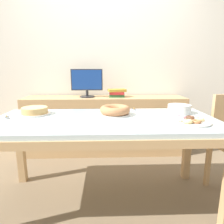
{
  "coord_description": "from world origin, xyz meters",
  "views": [
    {
      "loc": [
        -0.0,
        -1.61,
        1.17
      ],
      "look_at": [
        0.06,
        -0.02,
        0.83
      ],
      "focal_mm": 32.0,
      "sensor_mm": 36.0,
      "label": 1
    }
  ],
  "objects_px": {
    "cake_chocolate_round": "(35,111)",
    "tealight_near_cakes": "(134,110)",
    "computer_monitor": "(87,83)",
    "book_stack": "(117,93)",
    "pastry_platter": "(189,121)",
    "tealight_near_front": "(23,110)",
    "cake_golden_bundt": "(115,110)",
    "plate_stack": "(179,109)",
    "tealight_centre": "(7,118)"
  },
  "relations": [
    {
      "from": "cake_golden_bundt",
      "to": "book_stack",
      "type": "bearing_deg",
      "value": 85.52
    },
    {
      "from": "tealight_near_cakes",
      "to": "computer_monitor",
      "type": "bearing_deg",
      "value": 123.27
    },
    {
      "from": "computer_monitor",
      "to": "cake_golden_bundt",
      "type": "height_order",
      "value": "computer_monitor"
    },
    {
      "from": "tealight_near_cakes",
      "to": "pastry_platter",
      "type": "bearing_deg",
      "value": -52.58
    },
    {
      "from": "tealight_near_cakes",
      "to": "tealight_near_front",
      "type": "bearing_deg",
      "value": 178.68
    },
    {
      "from": "computer_monitor",
      "to": "cake_chocolate_round",
      "type": "height_order",
      "value": "computer_monitor"
    },
    {
      "from": "cake_chocolate_round",
      "to": "tealight_near_front",
      "type": "relative_size",
      "value": 6.87
    },
    {
      "from": "plate_stack",
      "to": "tealight_near_front",
      "type": "relative_size",
      "value": 5.25
    },
    {
      "from": "cake_chocolate_round",
      "to": "plate_stack",
      "type": "distance_m",
      "value": 1.33
    },
    {
      "from": "computer_monitor",
      "to": "tealight_near_cakes",
      "type": "xyz_separation_m",
      "value": [
        0.53,
        -0.8,
        -0.21
      ]
    },
    {
      "from": "cake_chocolate_round",
      "to": "tealight_near_cakes",
      "type": "height_order",
      "value": "cake_chocolate_round"
    },
    {
      "from": "computer_monitor",
      "to": "book_stack",
      "type": "relative_size",
      "value": 1.65
    },
    {
      "from": "pastry_platter",
      "to": "tealight_near_front",
      "type": "bearing_deg",
      "value": 161.36
    },
    {
      "from": "cake_golden_bundt",
      "to": "plate_stack",
      "type": "bearing_deg",
      "value": 5.14
    },
    {
      "from": "tealight_centre",
      "to": "cake_golden_bundt",
      "type": "bearing_deg",
      "value": 7.04
    },
    {
      "from": "book_stack",
      "to": "cake_chocolate_round",
      "type": "xyz_separation_m",
      "value": [
        -0.8,
        -0.94,
        -0.05
      ]
    },
    {
      "from": "tealight_near_cakes",
      "to": "book_stack",
      "type": "bearing_deg",
      "value": 98.43
    },
    {
      "from": "cake_chocolate_round",
      "to": "tealight_centre",
      "type": "relative_size",
      "value": 6.87
    },
    {
      "from": "book_stack",
      "to": "tealight_near_front",
      "type": "height_order",
      "value": "book_stack"
    },
    {
      "from": "cake_chocolate_round",
      "to": "plate_stack",
      "type": "bearing_deg",
      "value": 0.41
    },
    {
      "from": "computer_monitor",
      "to": "book_stack",
      "type": "bearing_deg",
      "value": 0.2
    },
    {
      "from": "computer_monitor",
      "to": "book_stack",
      "type": "height_order",
      "value": "computer_monitor"
    },
    {
      "from": "book_stack",
      "to": "tealight_near_front",
      "type": "distance_m",
      "value": 1.25
    },
    {
      "from": "computer_monitor",
      "to": "book_stack",
      "type": "distance_m",
      "value": 0.43
    },
    {
      "from": "cake_chocolate_round",
      "to": "cake_golden_bundt",
      "type": "bearing_deg",
      "value": -3.52
    },
    {
      "from": "computer_monitor",
      "to": "tealight_centre",
      "type": "height_order",
      "value": "computer_monitor"
    },
    {
      "from": "tealight_near_front",
      "to": "cake_golden_bundt",
      "type": "bearing_deg",
      "value": -12.91
    },
    {
      "from": "book_stack",
      "to": "tealight_centre",
      "type": "xyz_separation_m",
      "value": [
        -0.98,
        -1.1,
        -0.07
      ]
    },
    {
      "from": "book_stack",
      "to": "tealight_near_cakes",
      "type": "bearing_deg",
      "value": -81.57
    },
    {
      "from": "book_stack",
      "to": "cake_golden_bundt",
      "type": "height_order",
      "value": "book_stack"
    },
    {
      "from": "book_stack",
      "to": "pastry_platter",
      "type": "height_order",
      "value": "book_stack"
    },
    {
      "from": "book_stack",
      "to": "plate_stack",
      "type": "xyz_separation_m",
      "value": [
        0.52,
        -0.93,
        -0.04
      ]
    },
    {
      "from": "cake_golden_bundt",
      "to": "tealight_near_front",
      "type": "xyz_separation_m",
      "value": [
        -0.9,
        0.21,
        -0.03
      ]
    },
    {
      "from": "computer_monitor",
      "to": "tealight_near_cakes",
      "type": "distance_m",
      "value": 0.98
    },
    {
      "from": "plate_stack",
      "to": "tealight_near_cakes",
      "type": "height_order",
      "value": "plate_stack"
    },
    {
      "from": "cake_chocolate_round",
      "to": "tealight_near_cakes",
      "type": "xyz_separation_m",
      "value": [
        0.92,
        0.14,
        -0.02
      ]
    },
    {
      "from": "cake_chocolate_round",
      "to": "tealight_near_front",
      "type": "height_order",
      "value": "cake_chocolate_round"
    },
    {
      "from": "cake_golden_bundt",
      "to": "tealight_centre",
      "type": "relative_size",
      "value": 6.85
    },
    {
      "from": "book_stack",
      "to": "tealight_near_front",
      "type": "xyz_separation_m",
      "value": [
        -0.98,
        -0.78,
        -0.07
      ]
    },
    {
      "from": "pastry_platter",
      "to": "plate_stack",
      "type": "height_order",
      "value": "plate_stack"
    },
    {
      "from": "computer_monitor",
      "to": "tealight_near_front",
      "type": "distance_m",
      "value": 0.98
    },
    {
      "from": "cake_chocolate_round",
      "to": "cake_golden_bundt",
      "type": "height_order",
      "value": "cake_golden_bundt"
    },
    {
      "from": "tealight_centre",
      "to": "tealight_near_front",
      "type": "bearing_deg",
      "value": 89.39
    },
    {
      "from": "book_stack",
      "to": "tealight_near_front",
      "type": "bearing_deg",
      "value": -141.34
    },
    {
      "from": "book_stack",
      "to": "cake_golden_bundt",
      "type": "distance_m",
      "value": 0.99
    },
    {
      "from": "tealight_near_front",
      "to": "book_stack",
      "type": "bearing_deg",
      "value": 38.66
    },
    {
      "from": "book_stack",
      "to": "tealight_near_cakes",
      "type": "distance_m",
      "value": 0.82
    },
    {
      "from": "computer_monitor",
      "to": "pastry_platter",
      "type": "height_order",
      "value": "computer_monitor"
    },
    {
      "from": "pastry_platter",
      "to": "tealight_near_cakes",
      "type": "bearing_deg",
      "value": 127.42
    },
    {
      "from": "cake_golden_bundt",
      "to": "computer_monitor",
      "type": "bearing_deg",
      "value": 108.58
    }
  ]
}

